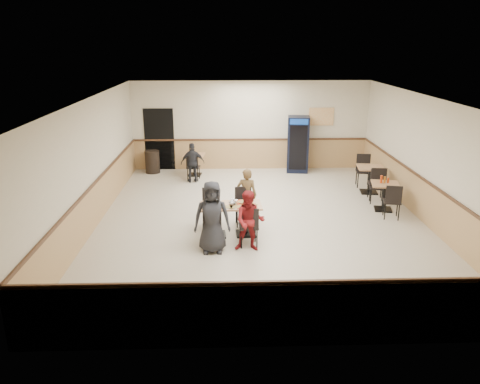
{
  "coord_description": "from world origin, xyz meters",
  "views": [
    {
      "loc": [
        -0.87,
        -10.77,
        4.25
      ],
      "look_at": [
        -0.53,
        -0.5,
        0.92
      ],
      "focal_mm": 35.0,
      "sensor_mm": 36.0,
      "label": 1
    }
  ],
  "objects_px": {
    "diner_man_opposite": "(247,195)",
    "diner_woman_right": "(250,221)",
    "diner_woman_left": "(212,217)",
    "side_table_near": "(384,192)",
    "back_table": "(194,161)",
    "lone_diner": "(193,163)",
    "main_table": "(231,215)",
    "trash_bin": "(152,162)",
    "side_table_far": "(370,175)",
    "pepsi_cooler": "(298,144)"
  },
  "relations": [
    {
      "from": "main_table",
      "to": "pepsi_cooler",
      "type": "height_order",
      "value": "pepsi_cooler"
    },
    {
      "from": "lone_diner",
      "to": "trash_bin",
      "type": "distance_m",
      "value": 1.85
    },
    {
      "from": "diner_man_opposite",
      "to": "side_table_far",
      "type": "bearing_deg",
      "value": -138.69
    },
    {
      "from": "diner_woman_right",
      "to": "diner_woman_left",
      "type": "bearing_deg",
      "value": -171.22
    },
    {
      "from": "diner_woman_left",
      "to": "back_table",
      "type": "relative_size",
      "value": 2.12
    },
    {
      "from": "lone_diner",
      "to": "back_table",
      "type": "height_order",
      "value": "lone_diner"
    },
    {
      "from": "diner_woman_right",
      "to": "lone_diner",
      "type": "xyz_separation_m",
      "value": [
        -1.51,
        5.08,
        -0.03
      ]
    },
    {
      "from": "main_table",
      "to": "side_table_near",
      "type": "height_order",
      "value": "main_table"
    },
    {
      "from": "diner_woman_right",
      "to": "back_table",
      "type": "distance_m",
      "value": 6.07
    },
    {
      "from": "side_table_near",
      "to": "back_table",
      "type": "distance_m",
      "value": 6.25
    },
    {
      "from": "diner_woman_right",
      "to": "side_table_far",
      "type": "xyz_separation_m",
      "value": [
        3.7,
        3.83,
        -0.14
      ]
    },
    {
      "from": "main_table",
      "to": "diner_man_opposite",
      "type": "bearing_deg",
      "value": 62.1
    },
    {
      "from": "main_table",
      "to": "side_table_far",
      "type": "xyz_separation_m",
      "value": [
        4.09,
        3.02,
        0.03
      ]
    },
    {
      "from": "diner_woman_left",
      "to": "lone_diner",
      "type": "relative_size",
      "value": 1.23
    },
    {
      "from": "diner_woman_right",
      "to": "diner_man_opposite",
      "type": "height_order",
      "value": "diner_man_opposite"
    },
    {
      "from": "diner_man_opposite",
      "to": "side_table_near",
      "type": "relative_size",
      "value": 1.66
    },
    {
      "from": "diner_man_opposite",
      "to": "side_table_near",
      "type": "xyz_separation_m",
      "value": [
        3.63,
        0.69,
        -0.19
      ]
    },
    {
      "from": "diner_woman_right",
      "to": "back_table",
      "type": "xyz_separation_m",
      "value": [
        -1.51,
        5.88,
        -0.19
      ]
    },
    {
      "from": "diner_man_opposite",
      "to": "trash_bin",
      "type": "distance_m",
      "value": 5.44
    },
    {
      "from": "main_table",
      "to": "side_table_near",
      "type": "relative_size",
      "value": 1.73
    },
    {
      "from": "diner_man_opposite",
      "to": "lone_diner",
      "type": "relative_size",
      "value": 1.07
    },
    {
      "from": "back_table",
      "to": "diner_woman_right",
      "type": "bearing_deg",
      "value": -75.55
    },
    {
      "from": "diner_man_opposite",
      "to": "diner_woman_right",
      "type": "bearing_deg",
      "value": 100.38
    },
    {
      "from": "main_table",
      "to": "back_table",
      "type": "height_order",
      "value": "main_table"
    },
    {
      "from": "side_table_near",
      "to": "side_table_far",
      "type": "xyz_separation_m",
      "value": [
        0.06,
        1.47,
        0.04
      ]
    },
    {
      "from": "lone_diner",
      "to": "side_table_near",
      "type": "xyz_separation_m",
      "value": [
        5.16,
        -2.72,
        -0.14
      ]
    },
    {
      "from": "side_table_far",
      "to": "trash_bin",
      "type": "height_order",
      "value": "side_table_far"
    },
    {
      "from": "diner_woman_left",
      "to": "side_table_far",
      "type": "relative_size",
      "value": 1.88
    },
    {
      "from": "pepsi_cooler",
      "to": "main_table",
      "type": "bearing_deg",
      "value": -105.94
    },
    {
      "from": "diner_woman_left",
      "to": "side_table_far",
      "type": "bearing_deg",
      "value": 39.28
    },
    {
      "from": "main_table",
      "to": "trash_bin",
      "type": "relative_size",
      "value": 1.86
    },
    {
      "from": "diner_woman_left",
      "to": "diner_woman_right",
      "type": "height_order",
      "value": "diner_woman_left"
    },
    {
      "from": "main_table",
      "to": "diner_man_opposite",
      "type": "distance_m",
      "value": 0.96
    },
    {
      "from": "main_table",
      "to": "diner_woman_left",
      "type": "distance_m",
      "value": 0.98
    },
    {
      "from": "main_table",
      "to": "trash_bin",
      "type": "height_order",
      "value": "trash_bin"
    },
    {
      "from": "diner_woman_right",
      "to": "trash_bin",
      "type": "distance_m",
      "value": 6.9
    },
    {
      "from": "back_table",
      "to": "diner_man_opposite",
      "type": "bearing_deg",
      "value": -70.01
    },
    {
      "from": "diner_woman_right",
      "to": "pepsi_cooler",
      "type": "height_order",
      "value": "pepsi_cooler"
    },
    {
      "from": "side_table_far",
      "to": "pepsi_cooler",
      "type": "distance_m",
      "value": 3.03
    },
    {
      "from": "lone_diner",
      "to": "trash_bin",
      "type": "xyz_separation_m",
      "value": [
        -1.43,
        1.15,
        -0.25
      ]
    },
    {
      "from": "diner_woman_left",
      "to": "diner_man_opposite",
      "type": "bearing_deg",
      "value": 63.42
    },
    {
      "from": "trash_bin",
      "to": "lone_diner",
      "type": "bearing_deg",
      "value": -38.7
    },
    {
      "from": "lone_diner",
      "to": "back_table",
      "type": "relative_size",
      "value": 1.72
    },
    {
      "from": "pepsi_cooler",
      "to": "diner_man_opposite",
      "type": "bearing_deg",
      "value": -105.58
    },
    {
      "from": "trash_bin",
      "to": "pepsi_cooler",
      "type": "bearing_deg",
      "value": 0.5
    },
    {
      "from": "diner_woman_right",
      "to": "back_table",
      "type": "bearing_deg",
      "value": 110.4
    },
    {
      "from": "lone_diner",
      "to": "pepsi_cooler",
      "type": "bearing_deg",
      "value": -169.2
    },
    {
      "from": "main_table",
      "to": "trash_bin",
      "type": "distance_m",
      "value": 5.99
    },
    {
      "from": "main_table",
      "to": "back_table",
      "type": "relative_size",
      "value": 1.93
    },
    {
      "from": "diner_woman_right",
      "to": "side_table_near",
      "type": "height_order",
      "value": "diner_woman_right"
    }
  ]
}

